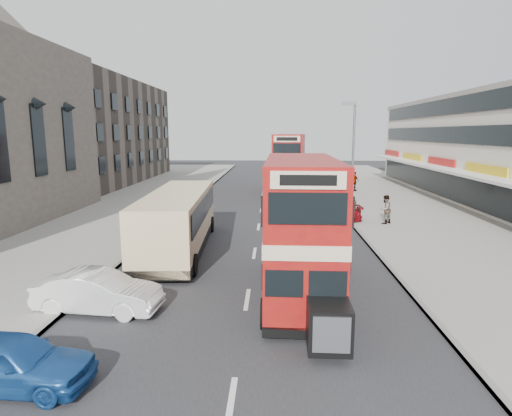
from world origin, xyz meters
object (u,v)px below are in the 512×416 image
(street_lamp, at_px, (352,150))
(bus_main, at_px, (301,227))
(car_right_a, at_px, (330,214))
(pedestrian_near, at_px, (385,209))
(car_right_b, at_px, (328,202))
(car_left_near, at_px, (11,362))
(bus_second, at_px, (290,163))
(pedestrian_far, at_px, (354,181))
(cyclist, at_px, (308,198))
(car_left_front, at_px, (98,292))
(coach, at_px, (178,219))

(street_lamp, height_order, bus_main, street_lamp)
(car_right_a, height_order, pedestrian_near, pedestrian_near)
(bus_main, height_order, car_right_b, bus_main)
(car_left_near, xyz_separation_m, car_right_a, (10.03, 19.11, -0.06))
(bus_second, relative_size, pedestrian_near, 5.50)
(car_right_b, height_order, pedestrian_near, pedestrian_near)
(street_lamp, xyz_separation_m, car_right_a, (-1.73, -2.48, -4.19))
(pedestrian_far, bearing_deg, bus_main, -134.85)
(car_right_a, xyz_separation_m, cyclist, (-0.94, 6.91, 0.05))
(car_right_b, bearing_deg, car_left_front, -25.17)
(bus_main, bearing_deg, pedestrian_near, -116.16)
(car_right_b, height_order, cyclist, cyclist)
(pedestrian_near, distance_m, pedestrian_far, 15.63)
(car_left_near, height_order, car_right_b, car_left_near)
(bus_second, height_order, cyclist, bus_second)
(car_right_a, bearing_deg, pedestrian_far, 161.67)
(bus_main, height_order, bus_second, bus_second)
(pedestrian_far, height_order, cyclist, pedestrian_far)
(car_right_b, bearing_deg, car_left_near, -21.36)
(cyclist, bearing_deg, pedestrian_far, 54.63)
(street_lamp, relative_size, cyclist, 4.19)
(street_lamp, distance_m, pedestrian_near, 5.23)
(street_lamp, xyz_separation_m, cyclist, (-2.68, 4.43, -4.14))
(bus_second, distance_m, pedestrian_far, 6.78)
(pedestrian_near, bearing_deg, car_right_b, -101.67)
(street_lamp, bearing_deg, pedestrian_near, -63.31)
(bus_main, height_order, car_left_front, bus_main)
(coach, distance_m, pedestrian_far, 25.43)
(car_left_front, height_order, pedestrian_near, pedestrian_near)
(bus_second, distance_m, car_right_a, 15.04)
(bus_second, height_order, car_right_b, bus_second)
(street_lamp, bearing_deg, pedestrian_far, 78.12)
(pedestrian_far, distance_m, cyclist, 9.47)
(bus_second, distance_m, pedestrian_near, 16.61)
(cyclist, bearing_deg, car_right_b, -58.12)
(car_right_a, height_order, car_right_b, car_right_b)
(bus_second, bearing_deg, car_right_a, 104.24)
(car_right_a, bearing_deg, street_lamp, 143.00)
(coach, bearing_deg, car_right_b, 49.53)
(coach, distance_m, car_right_a, 11.27)
(car_left_front, height_order, cyclist, cyclist)
(bus_main, xyz_separation_m, car_left_front, (-6.88, -1.77, -1.89))
(bus_main, xyz_separation_m, coach, (-5.85, 5.93, -0.94))
(bus_second, bearing_deg, pedestrian_far, -173.62)
(street_lamp, relative_size, bus_main, 0.91)
(car_left_near, distance_m, car_right_b, 26.14)
(car_right_a, height_order, pedestrian_far, pedestrian_far)
(car_left_front, bearing_deg, pedestrian_far, -19.88)
(car_left_front, relative_size, cyclist, 2.18)
(car_left_front, xyz_separation_m, cyclist, (8.80, 21.68, -0.05))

